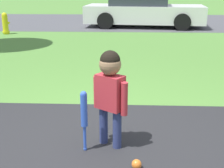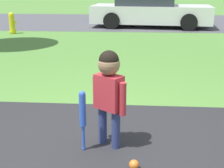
{
  "view_description": "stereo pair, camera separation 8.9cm",
  "coord_description": "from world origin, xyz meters",
  "px_view_note": "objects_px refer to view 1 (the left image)",
  "views": [
    {
      "loc": [
        0.31,
        -2.92,
        1.58
      ],
      "look_at": [
        0.16,
        0.31,
        0.52
      ],
      "focal_mm": 50.0,
      "sensor_mm": 36.0,
      "label": 1
    },
    {
      "loc": [
        0.4,
        -2.91,
        1.58
      ],
      "look_at": [
        0.16,
        0.31,
        0.52
      ],
      "focal_mm": 50.0,
      "sensor_mm": 36.0,
      "label": 2
    }
  ],
  "objects_px": {
    "parked_car": "(143,11)",
    "baseball_bat": "(84,113)",
    "child": "(110,86)",
    "fire_hydrant": "(5,24)",
    "sports_ball": "(137,164)"
  },
  "relations": [
    {
      "from": "parked_car",
      "to": "baseball_bat",
      "type": "bearing_deg",
      "value": -90.91
    },
    {
      "from": "child",
      "to": "baseball_bat",
      "type": "bearing_deg",
      "value": -119.41
    },
    {
      "from": "child",
      "to": "baseball_bat",
      "type": "relative_size",
      "value": 1.59
    },
    {
      "from": "child",
      "to": "parked_car",
      "type": "xyz_separation_m",
      "value": [
        0.77,
        9.01,
        -0.05
      ]
    },
    {
      "from": "child",
      "to": "baseball_bat",
      "type": "height_order",
      "value": "child"
    },
    {
      "from": "baseball_bat",
      "to": "fire_hydrant",
      "type": "relative_size",
      "value": 0.91
    },
    {
      "from": "child",
      "to": "fire_hydrant",
      "type": "relative_size",
      "value": 1.45
    },
    {
      "from": "child",
      "to": "sports_ball",
      "type": "relative_size",
      "value": 10.99
    },
    {
      "from": "fire_hydrant",
      "to": "parked_car",
      "type": "bearing_deg",
      "value": 23.83
    },
    {
      "from": "fire_hydrant",
      "to": "parked_car",
      "type": "height_order",
      "value": "parked_car"
    },
    {
      "from": "child",
      "to": "sports_ball",
      "type": "bearing_deg",
      "value": -23.63
    },
    {
      "from": "child",
      "to": "fire_hydrant",
      "type": "distance_m",
      "value": 7.96
    },
    {
      "from": "sports_ball",
      "to": "fire_hydrant",
      "type": "distance_m",
      "value": 8.44
    },
    {
      "from": "fire_hydrant",
      "to": "baseball_bat",
      "type": "bearing_deg",
      "value": -64.21
    },
    {
      "from": "child",
      "to": "parked_car",
      "type": "height_order",
      "value": "parked_car"
    }
  ]
}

